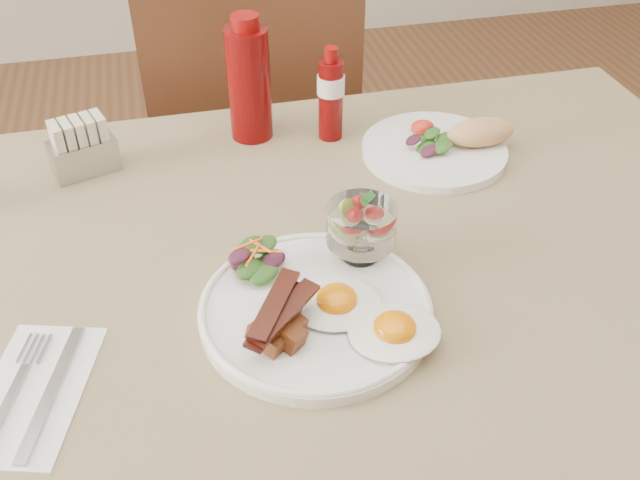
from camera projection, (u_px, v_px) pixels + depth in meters
table at (323, 307)px, 1.00m from camera, size 1.33×0.88×0.75m
chair_far at (253, 150)px, 1.59m from camera, size 0.42×0.42×0.93m
main_plate at (316, 311)px, 0.85m from camera, size 0.28×0.28×0.02m
fried_eggs at (365, 316)px, 0.82m from camera, size 0.18×0.18×0.03m
bacon_potato_pile at (281, 321)px, 0.80m from camera, size 0.10×0.11×0.05m
side_salad at (258, 261)px, 0.89m from camera, size 0.08×0.07×0.04m
fruit_cup at (361, 225)px, 0.89m from camera, size 0.09×0.09×0.09m
second_plate at (445, 145)px, 1.14m from camera, size 0.25×0.23×0.06m
ketchup_bottle at (249, 82)px, 1.13m from camera, size 0.09×0.09×0.21m
hot_sauce_bottle at (331, 95)px, 1.14m from camera, size 0.04×0.04×0.16m
sugar_caddy at (82, 149)px, 1.08m from camera, size 0.11×0.08×0.09m
napkin_cutlery at (34, 392)px, 0.76m from camera, size 0.16×0.22×0.01m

